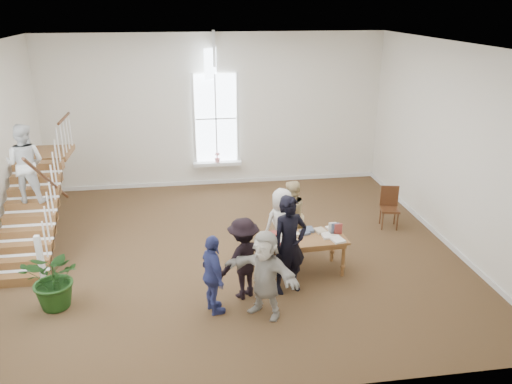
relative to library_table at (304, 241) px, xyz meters
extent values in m
plane|color=#4B321D|center=(-1.38, 1.16, -0.71)|extent=(10.00, 10.00, 0.00)
plane|color=silver|center=(-1.38, 5.66, 1.54)|extent=(10.00, 0.00, 10.00)
plane|color=silver|center=(-1.38, -3.34, 1.54)|extent=(10.00, 0.00, 10.00)
plane|color=silver|center=(3.62, 1.16, 1.54)|extent=(0.00, 9.00, 9.00)
plane|color=white|center=(-1.38, 1.16, 3.79)|extent=(10.00, 10.00, 0.00)
cube|color=white|center=(-1.38, 5.48, -0.01)|extent=(1.45, 0.28, 0.10)
plane|color=white|center=(-1.38, 5.60, 1.34)|extent=(2.60, 0.00, 2.60)
plane|color=white|center=(-1.38, 5.60, 2.94)|extent=(0.60, 0.60, 0.85)
cube|color=white|center=(-1.38, 5.63, -0.65)|extent=(10.00, 0.04, 0.12)
imported|color=pink|center=(-1.38, 5.45, 0.19)|extent=(0.17, 0.17, 0.30)
cube|color=brown|center=(-5.73, 0.36, -0.61)|extent=(1.10, 0.30, 0.20)
cube|color=brown|center=(-5.73, 0.66, -0.41)|extent=(1.10, 0.30, 0.20)
cube|color=brown|center=(-5.73, 0.96, -0.21)|extent=(1.10, 0.30, 0.20)
cube|color=brown|center=(-5.73, 1.26, -0.01)|extent=(1.10, 0.30, 0.20)
cube|color=brown|center=(-5.73, 1.56, 0.19)|extent=(1.10, 0.30, 0.20)
cube|color=brown|center=(-5.73, 1.86, 0.39)|extent=(1.10, 0.30, 0.20)
cube|color=brown|center=(-5.73, 2.16, 0.59)|extent=(1.10, 0.30, 0.20)
cube|color=brown|center=(-5.73, 2.46, 0.79)|extent=(1.10, 0.30, 0.20)
cube|color=brown|center=(-5.73, 2.76, 0.99)|extent=(1.10, 0.30, 0.20)
cube|color=brown|center=(-5.73, 3.66, 1.03)|extent=(1.10, 1.20, 0.12)
cube|color=white|center=(-5.24, 0.21, -0.16)|extent=(0.10, 0.10, 1.10)
cylinder|color=#3D2510|center=(-5.23, 1.56, 1.04)|extent=(0.07, 2.74, 1.86)
imported|color=silver|center=(-5.73, 1.86, 1.35)|extent=(0.94, 0.79, 1.72)
cube|color=brown|center=(0.00, -0.01, 0.06)|extent=(1.74, 0.93, 0.05)
cube|color=brown|center=(0.00, -0.01, -0.02)|extent=(1.61, 0.81, 0.10)
cylinder|color=brown|center=(-0.73, -0.37, -0.34)|extent=(0.07, 0.07, 0.74)
cylinder|color=brown|center=(0.76, -0.29, -0.34)|extent=(0.07, 0.07, 0.74)
cylinder|color=brown|center=(-0.77, 0.28, -0.34)|extent=(0.07, 0.07, 0.74)
cylinder|color=brown|center=(0.73, 0.35, -0.34)|extent=(0.07, 0.07, 0.74)
cube|color=silver|center=(0.66, 0.28, 0.10)|extent=(0.24, 0.28, 0.04)
cube|color=beige|center=(-0.18, 0.11, 0.11)|extent=(0.24, 0.26, 0.06)
cube|color=tan|center=(-0.26, -0.07, 0.09)|extent=(0.21, 0.28, 0.02)
cube|color=silver|center=(-0.60, -0.11, 0.11)|extent=(0.25, 0.25, 0.05)
cube|color=#4C5972|center=(0.17, 0.29, 0.11)|extent=(0.19, 0.25, 0.05)
cube|color=maroon|center=(-0.62, 0.22, 0.10)|extent=(0.22, 0.23, 0.04)
cube|color=white|center=(-0.62, -0.15, 0.10)|extent=(0.25, 0.21, 0.04)
cube|color=#BFB299|center=(0.59, -0.08, 0.10)|extent=(0.28, 0.26, 0.03)
cube|color=silver|center=(0.63, -0.24, 0.10)|extent=(0.30, 0.34, 0.04)
cube|color=beige|center=(-0.40, 0.17, 0.11)|extent=(0.20, 0.30, 0.05)
cube|color=tan|center=(0.39, 0.21, 0.11)|extent=(0.27, 0.30, 0.05)
cube|color=silver|center=(0.46, -0.04, 0.10)|extent=(0.19, 0.29, 0.04)
cube|color=#4C5972|center=(0.06, 0.18, 0.11)|extent=(0.21, 0.25, 0.05)
cube|color=maroon|center=(-0.55, -0.34, 0.10)|extent=(0.22, 0.26, 0.04)
imported|color=black|center=(-0.45, -0.66, 0.27)|extent=(0.83, 0.67, 1.97)
imported|color=beige|center=(-0.35, 0.59, 0.11)|extent=(0.91, 0.71, 1.64)
imported|color=#D6BC85|center=(-0.05, 1.09, 0.10)|extent=(1.00, 0.94, 1.62)
imported|color=navy|center=(-1.94, -1.18, 0.05)|extent=(0.61, 0.96, 1.52)
imported|color=black|center=(-1.34, -0.73, 0.10)|extent=(1.20, 1.04, 1.62)
imported|color=#BDB6AA|center=(-1.04, -1.38, 0.11)|extent=(1.46, 1.38, 1.65)
imported|color=#1A3E13|center=(-4.78, -0.60, -0.12)|extent=(1.37, 1.30, 1.19)
cube|color=#3D2510|center=(2.62, 1.83, -0.24)|extent=(0.53, 0.53, 0.05)
cube|color=#3D2510|center=(2.67, 2.03, 0.05)|extent=(0.44, 0.14, 0.53)
cylinder|color=#3D2510|center=(2.41, 1.70, -0.48)|extent=(0.04, 0.04, 0.47)
cylinder|color=#3D2510|center=(2.76, 1.62, -0.48)|extent=(0.04, 0.04, 0.47)
cylinder|color=#3D2510|center=(2.49, 2.05, -0.48)|extent=(0.04, 0.04, 0.47)
cylinder|color=#3D2510|center=(2.84, 1.97, -0.48)|extent=(0.04, 0.04, 0.47)
camera|label=1|loc=(-2.30, -8.94, 4.63)|focal=35.00mm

